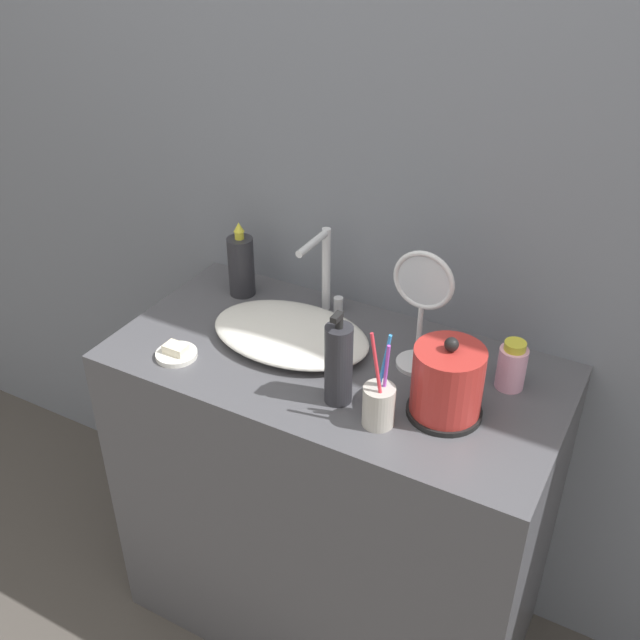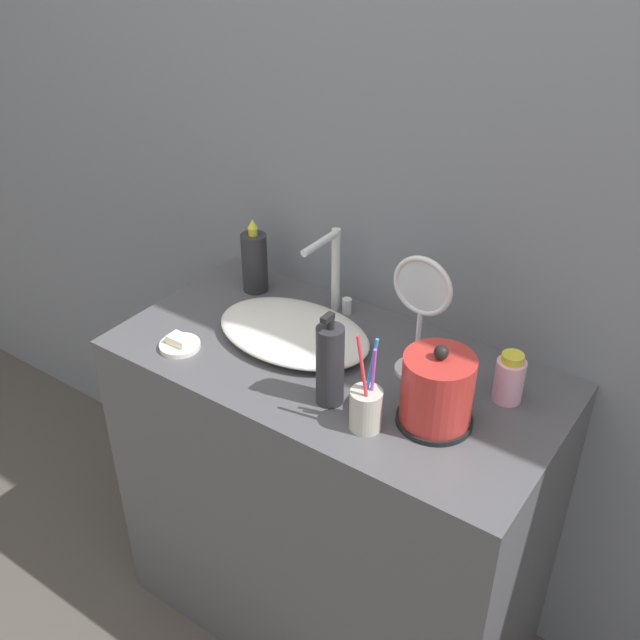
% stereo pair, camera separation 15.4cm
% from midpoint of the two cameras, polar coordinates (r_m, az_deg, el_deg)
% --- Properties ---
extents(wall_back, '(6.00, 0.04, 2.60)m').
position_cam_midpoint_polar(wall_back, '(1.73, 9.21, 12.64)').
color(wall_back, slate).
rests_on(wall_back, ground_plane).
extents(vanity_counter, '(1.04, 0.52, 0.88)m').
position_cam_midpoint_polar(vanity_counter, '(1.99, 3.21, -13.66)').
color(vanity_counter, '#4C4C51').
rests_on(vanity_counter, ground_plane).
extents(sink_basin, '(0.39, 0.26, 0.05)m').
position_cam_midpoint_polar(sink_basin, '(1.76, 0.47, -0.97)').
color(sink_basin, silver).
rests_on(sink_basin, vanity_counter).
extents(faucet, '(0.06, 0.14, 0.22)m').
position_cam_midpoint_polar(faucet, '(1.82, 3.47, 3.87)').
color(faucet, silver).
rests_on(faucet, vanity_counter).
extents(electric_kettle, '(0.16, 0.16, 0.19)m').
position_cam_midpoint_polar(electric_kettle, '(1.52, 11.80, -5.57)').
color(electric_kettle, black).
rests_on(electric_kettle, vanity_counter).
extents(toothbrush_cup, '(0.07, 0.07, 0.22)m').
position_cam_midpoint_polar(toothbrush_cup, '(1.50, 6.48, -6.75)').
color(toothbrush_cup, '#B7B2A8').
rests_on(toothbrush_cup, vanity_counter).
extents(lotion_bottle, '(0.06, 0.06, 0.22)m').
position_cam_midpoint_polar(lotion_bottle, '(1.54, 3.64, -3.52)').
color(lotion_bottle, '#28282D').
rests_on(lotion_bottle, vanity_counter).
extents(shampoo_bottle, '(0.06, 0.06, 0.11)m').
position_cam_midpoint_polar(shampoo_bottle, '(1.63, 16.89, -4.37)').
color(shampoo_bottle, '#EAA8C6').
rests_on(shampoo_bottle, vanity_counter).
extents(mouthwash_bottle, '(0.07, 0.07, 0.20)m').
position_cam_midpoint_polar(mouthwash_bottle, '(1.94, -2.75, 4.43)').
color(mouthwash_bottle, '#28282D').
rests_on(mouthwash_bottle, vanity_counter).
extents(soap_dish, '(0.10, 0.10, 0.03)m').
position_cam_midpoint_polar(soap_dish, '(1.76, -8.20, -1.91)').
color(soap_dish, silver).
rests_on(soap_dish, vanity_counter).
extents(vanity_mirror, '(0.14, 0.09, 0.29)m').
position_cam_midpoint_polar(vanity_mirror, '(1.61, 10.41, 0.74)').
color(vanity_mirror, silver).
rests_on(vanity_mirror, vanity_counter).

